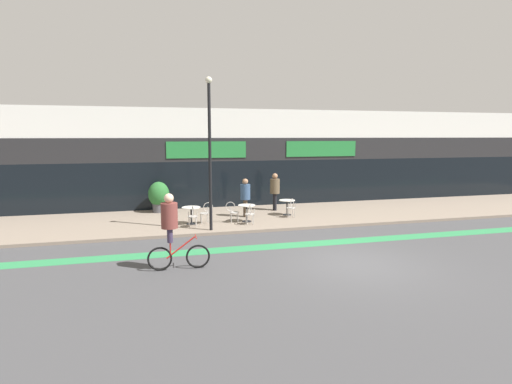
% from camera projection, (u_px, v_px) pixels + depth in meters
% --- Properties ---
extents(ground_plane, '(120.00, 120.00, 0.00)m').
position_uv_depth(ground_plane, '(356.00, 264.00, 12.05)').
color(ground_plane, '#424244').
extents(sidewalk_slab, '(40.00, 5.50, 0.12)m').
position_uv_depth(sidewalk_slab, '(282.00, 216.00, 18.99)').
color(sidewalk_slab, gray).
rests_on(sidewalk_slab, ground).
extents(storefront_facade, '(40.00, 4.06, 5.22)m').
position_uv_depth(storefront_facade, '(257.00, 157.00, 23.16)').
color(storefront_facade, silver).
rests_on(storefront_facade, ground).
extents(bike_lane_stripe, '(36.00, 0.70, 0.01)m').
position_uv_depth(bike_lane_stripe, '(323.00, 243.00, 14.36)').
color(bike_lane_stripe, '#2D844C').
rests_on(bike_lane_stripe, ground).
extents(bistro_table_0, '(0.79, 0.79, 0.73)m').
position_uv_depth(bistro_table_0, '(191.00, 212.00, 16.84)').
color(bistro_table_0, black).
rests_on(bistro_table_0, sidewalk_slab).
extents(bistro_table_1, '(0.75, 0.75, 0.74)m').
position_uv_depth(bistro_table_1, '(247.00, 210.00, 17.31)').
color(bistro_table_1, black).
rests_on(bistro_table_1, sidewalk_slab).
extents(bistro_table_2, '(0.75, 0.75, 0.71)m').
position_uv_depth(bistro_table_2, '(287.00, 204.00, 18.78)').
color(bistro_table_2, black).
rests_on(bistro_table_2, sidewalk_slab).
extents(cafe_chair_0_near, '(0.40, 0.57, 0.90)m').
position_uv_depth(cafe_chair_0_near, '(193.00, 215.00, 16.24)').
color(cafe_chair_0_near, '#B7B2AD').
rests_on(cafe_chair_0_near, sidewalk_slab).
extents(cafe_chair_0_side, '(0.57, 0.40, 0.90)m').
position_uv_depth(cafe_chair_0_side, '(206.00, 211.00, 17.00)').
color(cafe_chair_0_side, '#B7B2AD').
rests_on(cafe_chair_0_side, sidewalk_slab).
extents(cafe_chair_1_near, '(0.43, 0.59, 0.90)m').
position_uv_depth(cafe_chair_1_near, '(250.00, 213.00, 16.71)').
color(cafe_chair_1_near, '#B7B2AD').
rests_on(cafe_chair_1_near, sidewalk_slab).
extents(cafe_chair_1_side, '(0.59, 0.43, 0.90)m').
position_uv_depth(cafe_chair_1_side, '(233.00, 211.00, 17.17)').
color(cafe_chair_1_side, '#B7B2AD').
rests_on(cafe_chair_1_side, sidewalk_slab).
extents(cafe_chair_2_near, '(0.40, 0.57, 0.90)m').
position_uv_depth(cafe_chair_2_near, '(291.00, 206.00, 18.17)').
color(cafe_chair_2_near, '#B7B2AD').
rests_on(cafe_chair_2_near, sidewalk_slab).
extents(planter_pot, '(1.01, 1.01, 1.49)m').
position_uv_depth(planter_pot, '(159.00, 196.00, 19.45)').
color(planter_pot, '#4C4C51').
rests_on(planter_pot, sidewalk_slab).
extents(lamp_post, '(0.26, 0.26, 5.92)m').
position_uv_depth(lamp_post, '(210.00, 145.00, 15.36)').
color(lamp_post, black).
rests_on(lamp_post, sidewalk_slab).
extents(cyclist_0, '(1.79, 0.50, 2.23)m').
position_uv_depth(cyclist_0, '(172.00, 225.00, 11.32)').
color(cyclist_0, black).
rests_on(cyclist_0, ground).
extents(pedestrian_near_end, '(0.46, 0.46, 1.77)m').
position_uv_depth(pedestrian_near_end, '(245.00, 194.00, 18.32)').
color(pedestrian_near_end, '#4C3D2D').
rests_on(pedestrian_near_end, sidewalk_slab).
extents(pedestrian_far_end, '(0.54, 0.54, 1.86)m').
position_uv_depth(pedestrian_far_end, '(275.00, 188.00, 19.93)').
color(pedestrian_far_end, black).
rests_on(pedestrian_far_end, sidewalk_slab).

